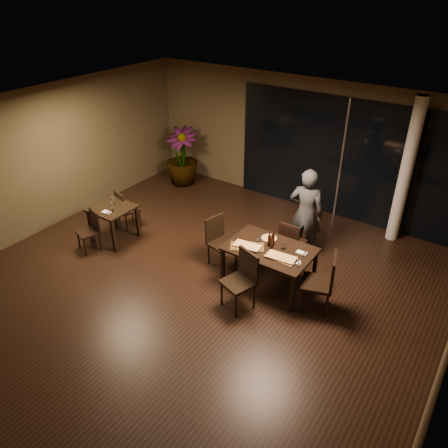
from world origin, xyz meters
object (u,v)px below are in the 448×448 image
Objects in this scene: chair_main_left at (219,238)px; bottle_c at (273,238)px; chair_main_right at (323,280)px; chair_side_far at (125,208)px; chair_main_near at (242,277)px; side_table at (113,213)px; chair_side_near at (91,228)px; bottle_b at (272,242)px; potted_plant at (182,156)px; chair_main_far at (291,241)px; diner at (306,213)px; main_table at (270,252)px; bottle_a at (269,239)px.

bottle_c is (1.09, 0.09, 0.35)m from chair_main_left.
chair_side_far is (-4.62, 0.09, -0.11)m from chair_main_right.
chair_main_near is 0.94m from bottle_c.
side_table is 0.95× the size of chair_side_near.
side_table is 3.48m from bottle_b.
potted_plant is 5.45× the size of bottle_b.
potted_plant reaches higher than chair_side_far.
potted_plant reaches higher than chair_side_near.
bottle_c reaches higher than bottle_b.
chair_main_near is (-0.12, -1.52, 0.05)m from chair_main_far.
bottle_c is at bearing 104.56° from chair_main_near.
chair_main_far reaches higher than chair_side_far.
side_table is 3.90m from diner.
main_table is 0.22m from bottle_b.
side_table is 2.36m from chair_main_left.
chair_main_left is 3.46× the size of bottle_c.
chair_main_near is at bearing -4.47° from side_table.
chair_main_right is at bearing -6.03° from main_table.
diner is at bearing 104.28° from chair_main_near.
bottle_a is 0.07m from bottle_c.
chair_main_near is 0.56× the size of diner.
main_table is 1.47× the size of chair_main_near.
bottle_a is 1.01× the size of bottle_b.
chair_main_near is 0.96× the size of chair_main_right.
bottle_c is (4.00, -2.37, 0.14)m from potted_plant.
bottle_a reaches higher than chair_main_left.
chair_side_near is 0.56× the size of potted_plant.
main_table is at bearing -31.84° from potted_plant.
chair_main_near is 3.56m from chair_side_far.
chair_main_left is at bearing 33.76° from diner.
chair_side_far is at bearing -173.15° from chair_main_near.
side_table is 3.34m from chair_main_near.
chair_main_far is 3.69m from chair_side_far.
chair_main_far is 3.96m from chair_side_near.
main_table is at bearing -85.26° from bottle_c.
chair_side_near is at bearing -100.94° from side_table.
side_table is at bearing -170.55° from bottle_a.
bottle_a is 0.10m from bottle_b.
chair_main_left is at bearing 178.26° from bottle_b.
bottle_c is at bearing -120.47° from chair_main_right.
chair_main_right reaches higher than bottle_c.
bottle_b is at bearing 33.75° from chair_side_near.
main_table is 1.41× the size of chair_main_right.
chair_side_near is at bearing -162.72° from bottle_a.
chair_main_near is 3.66× the size of bottle_a.
side_table is 0.55m from chair_side_near.
chair_side_far is at bearing -177.73° from bottle_c.
bottle_c is at bearing -30.68° from potted_plant.
bottle_c is (3.55, 0.14, 0.40)m from chair_side_far.
chair_side_far is 0.48× the size of diner.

